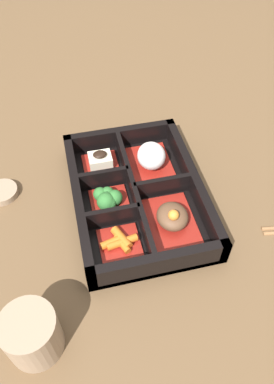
{
  "coord_description": "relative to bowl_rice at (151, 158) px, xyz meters",
  "views": [
    {
      "loc": [
        0.38,
        -0.09,
        0.49
      ],
      "look_at": [
        0.0,
        0.0,
        0.03
      ],
      "focal_mm": 35.0,
      "sensor_mm": 36.0,
      "label": 1
    }
  ],
  "objects": [
    {
      "name": "ground_plane",
      "position": [
        0.06,
        -0.04,
        -0.03
      ],
      "size": [
        3.0,
        3.0,
        0.0
      ],
      "primitive_type": "plane",
      "color": "brown"
    },
    {
      "name": "bento_base",
      "position": [
        0.06,
        -0.04,
        -0.03
      ],
      "size": [
        0.29,
        0.21,
        0.01
      ],
      "color": "black",
      "rests_on": "ground_plane"
    },
    {
      "name": "bento_rim",
      "position": [
        0.06,
        -0.04,
        -0.01
      ],
      "size": [
        0.29,
        0.21,
        0.05
      ],
      "color": "black",
      "rests_on": "ground_plane"
    },
    {
      "name": "bowl_rice",
      "position": [
        0.0,
        0.0,
        0.0
      ],
      "size": [
        0.11,
        0.07,
        0.05
      ],
      "color": "maroon",
      "rests_on": "bento_base"
    },
    {
      "name": "bowl_stew",
      "position": [
        0.13,
        -0.0,
        -0.01
      ],
      "size": [
        0.11,
        0.07,
        0.04
      ],
      "color": "maroon",
      "rests_on": "bento_base"
    },
    {
      "name": "bowl_tofu",
      "position": [
        -0.02,
        -0.09,
        -0.01
      ],
      "size": [
        0.07,
        0.06,
        0.04
      ],
      "color": "maroon",
      "rests_on": "bento_base"
    },
    {
      "name": "bowl_greens",
      "position": [
        0.07,
        -0.09,
        -0.01
      ],
      "size": [
        0.06,
        0.06,
        0.03
      ],
      "color": "maroon",
      "rests_on": "bento_base"
    },
    {
      "name": "bowl_carrots",
      "position": [
        0.15,
        -0.09,
        -0.01
      ],
      "size": [
        0.07,
        0.06,
        0.02
      ],
      "color": "maroon",
      "rests_on": "bento_base"
    },
    {
      "name": "tea_cup",
      "position": [
        0.26,
        -0.22,
        0.01
      ],
      "size": [
        0.07,
        0.07,
        0.07
      ],
      "color": "gray",
      "rests_on": "ground_plane"
    },
    {
      "name": "sauce_dish",
      "position": [
        -0.0,
        -0.26,
        -0.03
      ],
      "size": [
        0.05,
        0.05,
        0.01
      ],
      "color": "gray",
      "rests_on": "ground_plane"
    }
  ]
}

